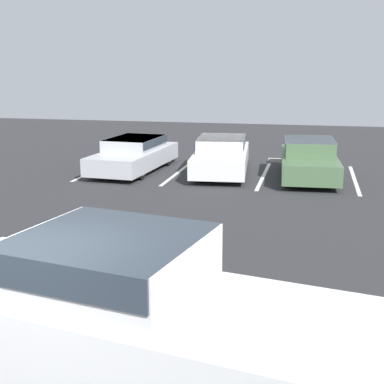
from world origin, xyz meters
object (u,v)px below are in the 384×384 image
Objects in this scene: parked_sedan_c at (309,158)px; wheel_stop_curb at (292,161)px; pickup_truck at (134,315)px; parked_sedan_a at (134,153)px; parked_sedan_b at (221,154)px.

parked_sedan_c is 2.90m from wheel_stop_curb.
wheel_stop_curb is at bearing 96.33° from pickup_truck.
parked_sedan_b is at bearing 98.37° from parked_sedan_a.
pickup_truck reaches higher than parked_sedan_c.
pickup_truck reaches higher than parked_sedan_a.
parked_sedan_c is at bearing 94.49° from parked_sedan_a.
pickup_truck is 12.64m from parked_sedan_c.
pickup_truck is 1.29× the size of parked_sedan_c.
pickup_truck is 1.25× the size of parked_sedan_b.
parked_sedan_b reaches higher than wheel_stop_curb.
parked_sedan_b is at bearing 105.90° from pickup_truck.
parked_sedan_c is (2.94, -0.18, 0.01)m from parked_sedan_b.
parked_sedan_a reaches higher than wheel_stop_curb.
parked_sedan_b is 2.56× the size of wheel_stop_curb.
parked_sedan_a is 3.08m from parked_sedan_b.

